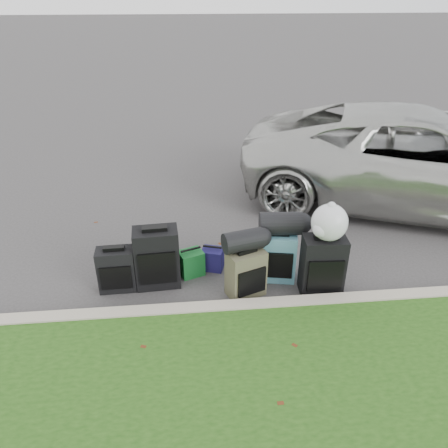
{
  "coord_description": "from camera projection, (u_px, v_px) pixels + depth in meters",
  "views": [
    {
      "loc": [
        -0.61,
        -4.94,
        3.38
      ],
      "look_at": [
        -0.1,
        0.2,
        0.55
      ],
      "focal_mm": 35.0,
      "sensor_mm": 36.0,
      "label": 1
    }
  ],
  "objects": [
    {
      "name": "ground",
      "position": [
        233.0,
        266.0,
        5.99
      ],
      "size": [
        120.0,
        120.0,
        0.0
      ],
      "primitive_type": "plane",
      "color": "#383535",
      "rests_on": "ground"
    },
    {
      "name": "curb",
      "position": [
        243.0,
        308.0,
        5.08
      ],
      "size": [
        120.0,
        0.18,
        0.15
      ],
      "primitive_type": "cube",
      "color": "#9E937F",
      "rests_on": "ground"
    },
    {
      "name": "suv",
      "position": [
        420.0,
        159.0,
        7.36
      ],
      "size": [
        6.46,
        4.66,
        1.63
      ],
      "primitive_type": "imported",
      "rotation": [
        0.0,
        0.0,
        1.2
      ],
      "color": "#B7B7B2",
      "rests_on": "ground"
    },
    {
      "name": "suitcase_small_black",
      "position": [
        117.0,
        270.0,
        5.41
      ],
      "size": [
        0.46,
        0.27,
        0.57
      ],
      "primitive_type": "cube",
      "rotation": [
        0.0,
        0.0,
        0.03
      ],
      "color": "black",
      "rests_on": "ground"
    },
    {
      "name": "suitcase_large_black_left",
      "position": [
        157.0,
        258.0,
        5.45
      ],
      "size": [
        0.57,
        0.36,
        0.79
      ],
      "primitive_type": "cube",
      "rotation": [
        0.0,
        0.0,
        0.06
      ],
      "color": "black",
      "rests_on": "ground"
    },
    {
      "name": "suitcase_olive",
      "position": [
        246.0,
        273.0,
        5.31
      ],
      "size": [
        0.52,
        0.42,
        0.61
      ],
      "primitive_type": "cube",
      "rotation": [
        0.0,
        0.0,
        0.37
      ],
      "color": "#403E2B",
      "rests_on": "ground"
    },
    {
      "name": "suitcase_teal",
      "position": [
        278.0,
        257.0,
        5.59
      ],
      "size": [
        0.5,
        0.36,
        0.65
      ],
      "primitive_type": "cube",
      "rotation": [
        0.0,
        0.0,
        -0.2
      ],
      "color": "teal",
      "rests_on": "ground"
    },
    {
      "name": "suitcase_large_black_right",
      "position": [
        322.0,
        265.0,
        5.32
      ],
      "size": [
        0.53,
        0.34,
        0.77
      ],
      "primitive_type": "cube",
      "rotation": [
        0.0,
        0.0,
        -0.06
      ],
      "color": "black",
      "rests_on": "ground"
    },
    {
      "name": "tote_green",
      "position": [
        191.0,
        263.0,
        5.75
      ],
      "size": [
        0.37,
        0.33,
        0.34
      ],
      "primitive_type": "cube",
      "rotation": [
        0.0,
        0.0,
        0.36
      ],
      "color": "#156227",
      "rests_on": "ground"
    },
    {
      "name": "tote_navy",
      "position": [
        213.0,
        259.0,
        5.87
      ],
      "size": [
        0.33,
        0.29,
        0.3
      ],
      "primitive_type": "cube",
      "rotation": [
        0.0,
        0.0,
        -0.31
      ],
      "color": "#1A164F",
      "rests_on": "ground"
    },
    {
      "name": "duffel_left",
      "position": [
        243.0,
        241.0,
        5.14
      ],
      "size": [
        0.53,
        0.37,
        0.26
      ],
      "primitive_type": "cylinder",
      "rotation": [
        0.0,
        1.57,
        0.25
      ],
      "color": "black",
      "rests_on": "suitcase_olive"
    },
    {
      "name": "duffel_right",
      "position": [
        281.0,
        224.0,
        5.39
      ],
      "size": [
        0.54,
        0.33,
        0.29
      ],
      "primitive_type": "cylinder",
      "rotation": [
        0.0,
        1.57,
        -0.07
      ],
      "color": "black",
      "rests_on": "suitcase_teal"
    },
    {
      "name": "trash_bag",
      "position": [
        330.0,
        222.0,
        5.03
      ],
      "size": [
        0.43,
        0.43,
        0.43
      ],
      "primitive_type": "sphere",
      "color": "silver",
      "rests_on": "suitcase_large_black_right"
    }
  ]
}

